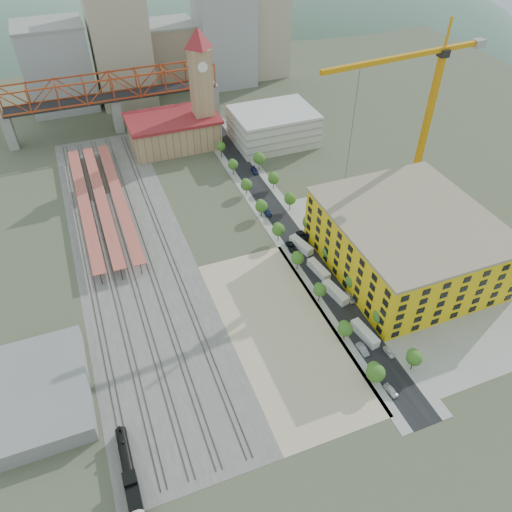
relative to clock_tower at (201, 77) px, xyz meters
name	(u,v)px	position (x,y,z in m)	size (l,w,h in m)	color
ground	(254,258)	(-8.00, -79.99, -28.70)	(400.00, 400.00, 0.00)	#474C38
ballast_strip	(131,251)	(-44.00, -62.49, -28.67)	(36.00, 165.00, 0.06)	#605E59
dirt_lot	(282,331)	(-12.00, -111.49, -28.67)	(28.00, 67.00, 0.06)	tan
street_asphalt	(281,221)	(8.00, -64.99, -28.67)	(12.00, 170.00, 0.06)	black
sidewalk_west	(267,224)	(2.50, -64.99, -28.68)	(3.00, 170.00, 0.04)	gray
sidewalk_east	(295,217)	(13.50, -64.99, -28.68)	(3.00, 170.00, 0.04)	gray
construction_pad	(409,262)	(37.00, -99.99, -28.67)	(50.00, 90.00, 0.06)	gray
rail_tracks	(126,252)	(-45.80, -62.49, -28.55)	(26.56, 160.00, 0.18)	#382B23
platform_canopies	(101,199)	(-49.00, -34.99, -24.70)	(16.00, 80.00, 4.12)	#BA5B47
station_hall	(174,131)	(-13.00, 2.01, -22.03)	(38.00, 24.00, 13.10)	tan
clock_tower	(201,77)	(0.00, 0.00, 0.00)	(12.00, 12.00, 52.00)	tan
parking_garage	(273,126)	(28.00, -9.99, -21.70)	(34.00, 26.00, 14.00)	silver
truss_bridge	(112,90)	(-33.00, 25.01, -9.83)	(94.00, 9.60, 25.60)	gray
construction_building	(407,241)	(34.00, -99.99, -19.29)	(44.60, 50.60, 18.80)	yellow
warehouse	(41,392)	(-74.00, -109.99, -26.20)	(22.00, 32.00, 5.00)	gray
street_trees	(293,237)	(8.00, -74.99, -28.70)	(15.40, 124.40, 8.00)	#28621D
skyline	(165,45)	(-0.53, 62.32, -5.89)	(133.00, 46.00, 60.00)	#9EA0A3
distant_hills	(192,124)	(37.28, 180.01, -108.23)	(647.00, 264.00, 227.00)	#4C6B59
locomotive	(128,468)	(-58.00, -135.88, -26.70)	(2.78, 21.43, 5.36)	black
tower_crane	(423,99)	(53.72, -69.82, 10.28)	(59.11, 7.15, 63.16)	orange
site_trailer_a	(365,334)	(8.00, -121.40, -27.38)	(2.53, 9.60, 2.63)	silver
site_trailer_b	(335,293)	(8.00, -104.68, -27.37)	(2.54, 9.67, 2.65)	silver
site_trailer_c	(319,269)	(8.00, -93.83, -27.42)	(2.46, 9.34, 2.56)	silver
site_trailer_d	(301,245)	(8.00, -81.24, -27.39)	(2.52, 9.56, 2.62)	silver
car_0	(391,390)	(5.00, -138.98, -27.97)	(1.72, 4.27, 1.46)	silver
car_1	(363,349)	(5.00, -125.51, -27.94)	(1.60, 4.58, 1.51)	gray
car_2	(292,247)	(5.00, -80.38, -27.95)	(2.47, 5.35, 1.49)	black
car_3	(267,212)	(5.00, -59.30, -27.91)	(2.20, 5.41, 1.57)	navy
car_4	(389,352)	(11.00, -128.77, -28.01)	(1.63, 4.05, 1.38)	silver
car_5	(349,298)	(11.00, -107.47, -27.94)	(1.60, 4.58, 1.51)	gray
car_6	(303,236)	(11.00, -76.32, -27.95)	(2.49, 5.41, 1.50)	black
car_7	(255,171)	(11.00, -31.42, -27.94)	(2.11, 5.19, 1.51)	#1A234E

